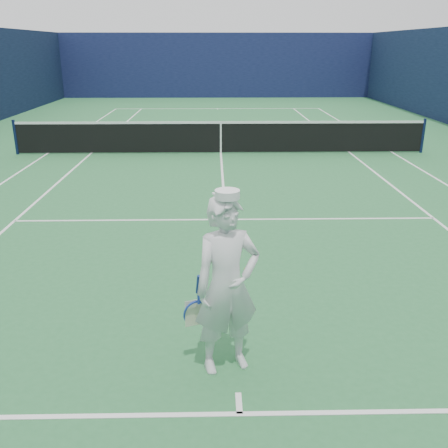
# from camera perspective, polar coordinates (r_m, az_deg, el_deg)

# --- Properties ---
(ground) EXTENTS (80.00, 80.00, 0.00)m
(ground) POSITION_cam_1_polar(r_m,az_deg,el_deg) (15.96, -0.37, 8.08)
(ground) COLOR #296C3A
(ground) RESTS_ON ground
(court_markings) EXTENTS (11.03, 23.83, 0.01)m
(court_markings) POSITION_cam_1_polar(r_m,az_deg,el_deg) (15.96, -0.37, 8.09)
(court_markings) COLOR white
(court_markings) RESTS_ON ground
(windscreen_fence) EXTENTS (20.12, 36.12, 4.00)m
(windscreen_fence) POSITION_cam_1_polar(r_m,az_deg,el_deg) (15.68, -0.38, 15.25)
(windscreen_fence) COLOR #10163D
(windscreen_fence) RESTS_ON ground
(tennis_net) EXTENTS (12.88, 0.09, 1.07)m
(tennis_net) POSITION_cam_1_polar(r_m,az_deg,el_deg) (15.86, -0.37, 10.04)
(tennis_net) COLOR #141E4C
(tennis_net) RESTS_ON ground
(tennis_player) EXTENTS (0.89, 0.66, 1.95)m
(tennis_player) POSITION_cam_1_polar(r_m,az_deg,el_deg) (5.04, 0.34, -7.06)
(tennis_player) COLOR white
(tennis_player) RESTS_ON ground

